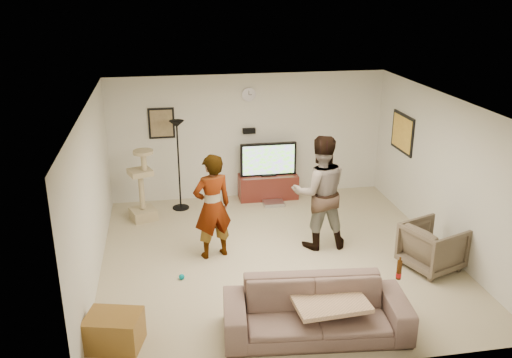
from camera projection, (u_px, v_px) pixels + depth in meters
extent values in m
cube|color=tan|center=(276.00, 257.00, 8.73)|extent=(5.50, 5.50, 0.02)
cube|color=white|center=(279.00, 103.00, 7.87)|extent=(5.50, 5.50, 0.02)
cube|color=silver|center=(249.00, 136.00, 10.85)|extent=(5.50, 0.04, 2.50)
cube|color=silver|center=(332.00, 273.00, 5.76)|extent=(5.50, 0.04, 2.50)
cube|color=silver|center=(92.00, 195.00, 7.85)|extent=(0.04, 5.50, 2.50)
cube|color=silver|center=(444.00, 174.00, 8.75)|extent=(0.04, 5.50, 2.50)
cylinder|color=white|center=(249.00, 95.00, 10.53)|extent=(0.26, 0.04, 0.26)
cube|color=black|center=(249.00, 131.00, 10.75)|extent=(0.25, 0.10, 0.10)
cube|color=#786649|center=(161.00, 123.00, 10.43)|extent=(0.42, 0.03, 0.52)
cube|color=gold|center=(402.00, 133.00, 10.14)|extent=(0.03, 0.78, 0.62)
cube|color=#4C1B16|center=(268.00, 186.00, 11.02)|extent=(1.18, 0.45, 0.49)
cube|color=#BAB9C5|center=(274.00, 203.00, 10.74)|extent=(0.40, 0.30, 0.07)
cube|color=black|center=(268.00, 159.00, 10.82)|extent=(1.13, 0.08, 0.67)
cube|color=#63F912|center=(269.00, 160.00, 10.78)|extent=(1.04, 0.01, 0.59)
cylinder|color=black|center=(179.00, 166.00, 10.30)|extent=(0.32, 0.32, 1.74)
cube|color=tan|center=(141.00, 185.00, 9.89)|extent=(0.55, 0.55, 1.35)
imported|color=#9A9CA3|center=(212.00, 207.00, 8.48)|extent=(0.72, 0.57, 1.71)
imported|color=#394192|center=(320.00, 192.00, 8.79)|extent=(0.95, 0.75, 1.90)
imported|color=brown|center=(316.00, 310.00, 6.73)|extent=(2.37, 1.12, 0.67)
cube|color=#D6AD86|center=(329.00, 301.00, 6.71)|extent=(0.94, 0.76, 0.06)
cylinder|color=#3D1E05|center=(399.00, 270.00, 6.74)|extent=(0.06, 0.06, 0.25)
imported|color=brown|center=(432.00, 247.00, 8.27)|extent=(1.01, 1.00, 0.72)
cube|color=brown|center=(114.00, 331.00, 6.52)|extent=(0.75, 0.63, 0.43)
sphere|color=#007A89|center=(182.00, 277.00, 8.05)|extent=(0.08, 0.08, 0.08)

